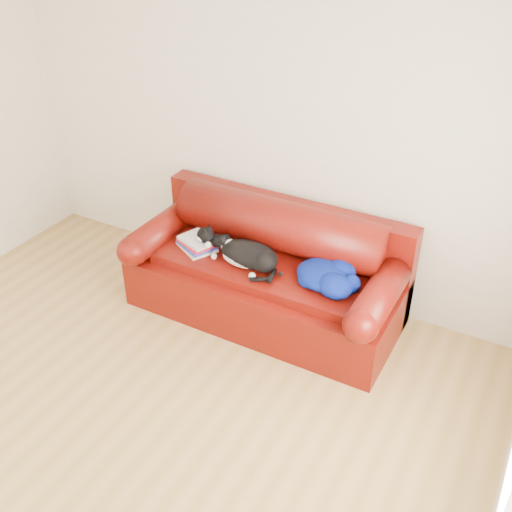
{
  "coord_description": "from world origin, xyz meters",
  "views": [
    {
      "loc": [
        2.08,
        -1.89,
        2.99
      ],
      "look_at": [
        0.29,
        1.35,
        0.62
      ],
      "focal_mm": 42.0,
      "sensor_mm": 36.0,
      "label": 1
    }
  ],
  "objects_px": {
    "book_stack": "(197,243)",
    "cat": "(248,255)",
    "sofa_base": "(265,288)",
    "blanket": "(327,275)"
  },
  "relations": [
    {
      "from": "book_stack",
      "to": "sofa_base",
      "type": "bearing_deg",
      "value": 10.76
    },
    {
      "from": "cat",
      "to": "blanket",
      "type": "height_order",
      "value": "cat"
    },
    {
      "from": "cat",
      "to": "sofa_base",
      "type": "bearing_deg",
      "value": 70.33
    },
    {
      "from": "book_stack",
      "to": "cat",
      "type": "distance_m",
      "value": 0.47
    },
    {
      "from": "book_stack",
      "to": "cat",
      "type": "xyz_separation_m",
      "value": [
        0.47,
        -0.02,
        0.04
      ]
    },
    {
      "from": "book_stack",
      "to": "cat",
      "type": "height_order",
      "value": "cat"
    },
    {
      "from": "sofa_base",
      "to": "cat",
      "type": "bearing_deg",
      "value": -123.98
    },
    {
      "from": "cat",
      "to": "blanket",
      "type": "xyz_separation_m",
      "value": [
        0.61,
        0.08,
        -0.02
      ]
    },
    {
      "from": "sofa_base",
      "to": "blanket",
      "type": "xyz_separation_m",
      "value": [
        0.53,
        -0.04,
        0.33
      ]
    },
    {
      "from": "book_stack",
      "to": "cat",
      "type": "bearing_deg",
      "value": -2.14
    }
  ]
}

